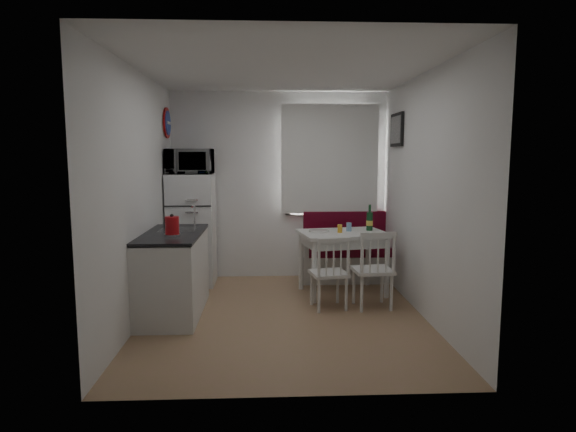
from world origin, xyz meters
name	(u,v)px	position (x,y,z in m)	size (l,w,h in m)	color
floor	(284,316)	(0.00, 0.00, 0.00)	(3.00, 3.50, 0.02)	#A08155
ceiling	(284,69)	(0.00, 0.00, 2.60)	(3.00, 3.50, 0.02)	white
wall_back	(279,186)	(0.00, 1.75, 1.30)	(3.00, 0.02, 2.60)	white
wall_front	(293,218)	(0.00, -1.75, 1.30)	(3.00, 0.02, 2.60)	white
wall_left	(139,197)	(-1.50, 0.00, 1.30)	(0.02, 3.50, 2.60)	white
wall_right	(425,196)	(1.50, 0.00, 1.30)	(0.02, 3.50, 2.60)	white
window	(329,163)	(0.70, 1.72, 1.62)	(1.22, 0.06, 1.47)	silver
curtain	(330,159)	(0.70, 1.65, 1.68)	(1.35, 0.02, 1.50)	white
kitchen_counter	(174,273)	(-1.20, 0.16, 0.46)	(0.62, 1.32, 1.16)	silver
wall_sign	(168,123)	(-1.47, 1.45, 2.15)	(0.40, 0.40, 0.03)	#193598
picture_frame	(397,130)	(1.48, 1.10, 2.05)	(0.04, 0.52, 0.42)	black
bench	(349,258)	(0.97, 1.51, 0.31)	(1.32, 0.51, 0.94)	silver
dining_table	(343,239)	(0.77, 0.84, 0.70)	(1.16, 0.91, 0.78)	silver
chair_left	(330,265)	(0.52, 0.18, 0.52)	(0.45, 0.44, 0.45)	silver
chair_right	(375,261)	(1.02, 0.18, 0.55)	(0.46, 0.44, 0.48)	silver
fridge	(192,229)	(-1.18, 1.40, 0.74)	(0.59, 0.59, 1.48)	white
microwave	(190,161)	(-1.18, 1.35, 1.65)	(0.60, 0.40, 0.33)	white
kettle	(172,226)	(-1.15, -0.10, 1.01)	(0.17, 0.17, 0.23)	#B40E14
wine_bottle	(370,218)	(1.12, 0.94, 0.95)	(0.08, 0.08, 0.33)	#164622
drinking_glass_orange	(340,229)	(0.72, 0.79, 0.83)	(0.06, 0.06, 0.10)	yellow
drinking_glass_blue	(349,227)	(0.85, 0.89, 0.84)	(0.07, 0.07, 0.11)	#85B5E2
plate	(319,231)	(0.47, 0.86, 0.79)	(0.26, 0.26, 0.02)	white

